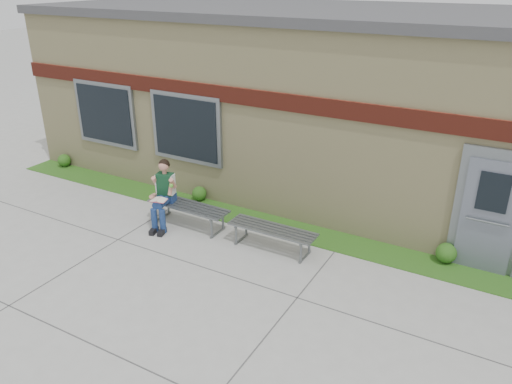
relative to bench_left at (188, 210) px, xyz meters
The scene contains 9 objects.
ground 2.75m from the bench_left, 39.14° to the right, with size 80.00×80.00×0.00m, color #9E9E99.
grass_strip 2.32m from the bench_left, 22.60° to the left, with size 16.00×0.80×0.02m, color #225416.
school_building 5.07m from the bench_left, 63.66° to the left, with size 16.20×6.22×4.20m.
bench_left is the anchor object (origin of this frame).
bench_right 2.00m from the bench_left, ahead, with size 1.76×0.49×0.46m.
girl 0.64m from the bench_left, 155.84° to the right, with size 0.59×0.90×1.43m.
shrub_west 5.22m from the bench_left, 167.48° to the left, with size 0.34×0.34×0.34m, color #225416.
shrub_mid 1.26m from the bench_left, 115.24° to the left, with size 0.34×0.34×0.34m, color #225416.
shrub_east 5.18m from the bench_left, 12.62° to the left, with size 0.38×0.38×0.38m, color #225416.
Camera 1 is at (3.77, -5.83, 4.99)m, focal length 35.00 mm.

